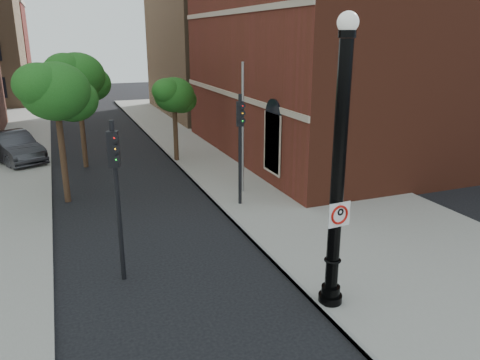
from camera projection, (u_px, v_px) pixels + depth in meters
name	position (u px, v px, depth m)	size (l,w,h in m)	color
ground	(242.00, 327.00, 10.69)	(120.00, 120.00, 0.00)	black
sidewalk_right	(283.00, 178.00, 21.66)	(8.00, 60.00, 0.12)	gray
curb_edge	(201.00, 188.00, 20.28)	(0.10, 60.00, 0.14)	gray
brick_wall_building	(411.00, 38.00, 26.87)	(22.30, 16.30, 12.50)	maroon
bg_building_tan_b	(286.00, 28.00, 40.88)	(22.00, 14.00, 14.00)	#846548
lamppost	(338.00, 183.00, 10.62)	(0.58, 0.58, 6.88)	black
no_parking_sign	(339.00, 214.00, 10.66)	(0.59, 0.10, 0.59)	white
parked_car	(13.00, 147.00, 24.48)	(1.70, 4.86, 1.60)	#2C2B30
traffic_signal_left	(116.00, 176.00, 11.95)	(0.33, 0.38, 4.39)	black
traffic_signal_right	(240.00, 132.00, 17.42)	(0.33, 0.38, 4.36)	black
utility_pole	(243.00, 130.00, 18.95)	(0.11, 0.11, 5.42)	#999999
street_tree_a	(57.00, 93.00, 17.59)	(3.04, 2.75, 5.48)	#2F2213
street_tree_b	(78.00, 77.00, 22.52)	(3.13, 2.83, 5.65)	#2F2213
street_tree_c	(174.00, 96.00, 23.72)	(2.44, 2.21, 4.40)	#2F2213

